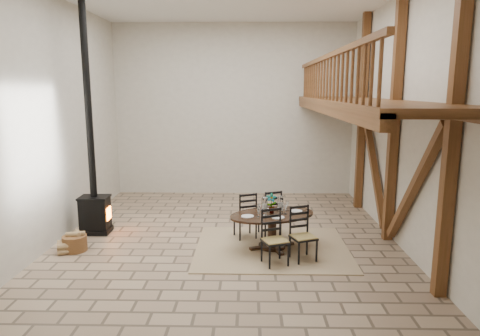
{
  "coord_description": "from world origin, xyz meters",
  "views": [
    {
      "loc": [
        0.46,
        -8.68,
        3.12
      ],
      "look_at": [
        0.26,
        0.4,
        1.44
      ],
      "focal_mm": 32.0,
      "sensor_mm": 36.0,
      "label": 1
    }
  ],
  "objects_px": {
    "wood_stove": "(93,183)",
    "dining_table": "(272,228)",
    "log_stack": "(66,247)",
    "log_basket": "(75,243)"
  },
  "relations": [
    {
      "from": "wood_stove",
      "to": "log_stack",
      "type": "relative_size",
      "value": 11.58
    },
    {
      "from": "log_basket",
      "to": "log_stack",
      "type": "relative_size",
      "value": 1.08
    },
    {
      "from": "wood_stove",
      "to": "log_stack",
      "type": "distance_m",
      "value": 1.56
    },
    {
      "from": "dining_table",
      "to": "log_basket",
      "type": "bearing_deg",
      "value": 161.99
    },
    {
      "from": "wood_stove",
      "to": "log_basket",
      "type": "xyz_separation_m",
      "value": [
        -0.03,
        -1.08,
        -0.96
      ]
    },
    {
      "from": "dining_table",
      "to": "log_basket",
      "type": "height_order",
      "value": "dining_table"
    },
    {
      "from": "log_basket",
      "to": "log_stack",
      "type": "bearing_deg",
      "value": -144.37
    },
    {
      "from": "dining_table",
      "to": "log_stack",
      "type": "bearing_deg",
      "value": 163.23
    },
    {
      "from": "dining_table",
      "to": "wood_stove",
      "type": "xyz_separation_m",
      "value": [
        -3.83,
        0.86,
        0.72
      ]
    },
    {
      "from": "wood_stove",
      "to": "dining_table",
      "type": "bearing_deg",
      "value": -13.81
    }
  ]
}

